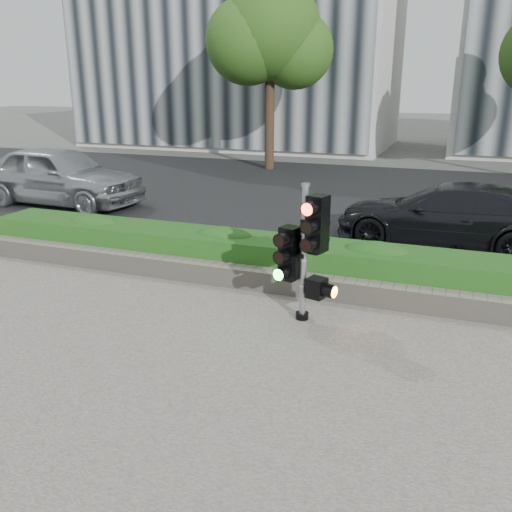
% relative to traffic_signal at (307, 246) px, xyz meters
% --- Properties ---
extents(ground, '(120.00, 120.00, 0.00)m').
position_rel_traffic_signal_xyz_m(ground, '(-0.74, -1.01, -1.12)').
color(ground, '#51514C').
rests_on(ground, ground).
extents(sidewalk, '(16.00, 11.00, 0.03)m').
position_rel_traffic_signal_xyz_m(sidewalk, '(-0.74, -3.51, -1.11)').
color(sidewalk, '#9E9389').
rests_on(sidewalk, ground).
extents(road, '(60.00, 13.00, 0.02)m').
position_rel_traffic_signal_xyz_m(road, '(-0.74, 8.99, -1.11)').
color(road, black).
rests_on(road, ground).
extents(curb, '(60.00, 0.25, 0.12)m').
position_rel_traffic_signal_xyz_m(curb, '(-0.74, 2.14, -1.06)').
color(curb, gray).
rests_on(curb, ground).
extents(stone_wall, '(12.00, 0.32, 0.34)m').
position_rel_traffic_signal_xyz_m(stone_wall, '(-0.74, 0.89, -0.92)').
color(stone_wall, gray).
rests_on(stone_wall, sidewalk).
extents(hedge, '(12.00, 1.00, 0.68)m').
position_rel_traffic_signal_xyz_m(hedge, '(-0.74, 1.54, -0.75)').
color(hedge, '#3A902C').
rests_on(hedge, sidewalk).
extents(tree_left, '(4.61, 4.03, 7.34)m').
position_rel_traffic_signal_xyz_m(tree_left, '(-5.26, 13.55, 3.92)').
color(tree_left, black).
rests_on(tree_left, ground).
extents(traffic_signal, '(0.73, 0.59, 1.98)m').
position_rel_traffic_signal_xyz_m(traffic_signal, '(0.00, 0.00, 0.00)').
color(traffic_signal, black).
rests_on(traffic_signal, sidewalk).
extents(car_silver, '(4.89, 2.12, 1.64)m').
position_rel_traffic_signal_xyz_m(car_silver, '(-8.50, 5.11, -0.28)').
color(car_silver, '#A3A5AA').
rests_on(car_silver, road).
extents(car_dark, '(4.61, 2.07, 1.31)m').
position_rel_traffic_signal_xyz_m(car_dark, '(1.75, 4.65, -0.45)').
color(car_dark, black).
rests_on(car_dark, road).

